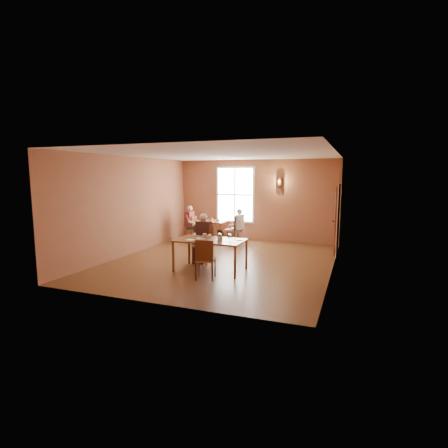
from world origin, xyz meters
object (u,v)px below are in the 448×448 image
(diner_white, at_px, (232,227))
(chair_diner_maroon, at_px, (198,228))
(chair_empty, at_px, (206,259))
(second_table, at_px, (214,231))
(main_table, at_px, (210,255))
(diner_main, at_px, (202,240))
(chair_diner_main, at_px, (203,245))
(diner_maroon, at_px, (198,224))
(chair_diner_white, at_px, (231,229))

(diner_white, xyz_separation_m, chair_diner_maroon, (-1.33, 0.00, -0.14))
(chair_empty, distance_m, diner_white, 4.43)
(chair_diner_maroon, bearing_deg, second_table, 90.00)
(second_table, height_order, diner_white, diner_white)
(main_table, distance_m, diner_main, 0.84)
(main_table, xyz_separation_m, chair_diner_main, (-0.50, 0.65, 0.12))
(main_table, xyz_separation_m, diner_maroon, (-2.08, 3.66, 0.23))
(chair_diner_white, bearing_deg, chair_diner_maroon, 90.00)
(chair_diner_main, distance_m, diner_main, 0.14)
(chair_diner_main, bearing_deg, second_table, -73.27)
(chair_empty, distance_m, diner_maroon, 4.89)
(main_table, relative_size, chair_diner_main, 1.66)
(main_table, height_order, chair_diner_maroon, chair_diner_maroon)
(second_table, bearing_deg, main_table, -69.00)
(diner_main, xyz_separation_m, diner_maroon, (-1.58, 3.04, -0.03))
(chair_diner_main, relative_size, diner_main, 0.79)
(chair_diner_white, xyz_separation_m, diner_maroon, (-1.33, 0.00, 0.13))
(main_table, relative_size, diner_white, 1.44)
(diner_main, distance_m, diner_maroon, 3.43)
(diner_main, height_order, second_table, diner_main)
(diner_white, bearing_deg, main_table, -168.80)
(chair_diner_main, distance_m, chair_diner_maroon, 3.39)
(diner_main, bearing_deg, diner_maroon, -62.47)
(chair_diner_main, relative_size, chair_empty, 1.09)
(main_table, distance_m, chair_empty, 0.70)
(diner_main, relative_size, second_table, 1.51)
(chair_empty, distance_m, chair_diner_white, 4.43)
(main_table, relative_size, chair_diner_white, 1.73)
(diner_main, relative_size, chair_diner_white, 1.32)
(diner_main, distance_m, chair_empty, 1.47)
(chair_empty, xyz_separation_m, diner_white, (-0.90, 4.33, 0.12))
(chair_diner_white, xyz_separation_m, chair_diner_maroon, (-1.30, 0.00, -0.04))
(chair_diner_white, relative_size, diner_maroon, 0.79)
(diner_maroon, bearing_deg, diner_main, 27.53)
(chair_diner_main, relative_size, chair_diner_maroon, 1.14)
(main_table, height_order, chair_diner_white, chair_diner_white)
(chair_diner_white, distance_m, diner_maroon, 1.34)
(main_table, bearing_deg, diner_main, 128.88)
(main_table, relative_size, chair_empty, 1.81)
(chair_diner_white, bearing_deg, diner_main, -175.22)
(diner_main, xyz_separation_m, chair_empty, (0.67, -1.29, -0.18))
(chair_diner_main, xyz_separation_m, chair_empty, (0.67, -1.32, -0.04))
(main_table, distance_m, chair_diner_main, 0.83)
(chair_diner_maroon, bearing_deg, diner_main, 27.09)
(chair_diner_main, xyz_separation_m, chair_diner_white, (-0.25, 3.01, -0.02))
(main_table, distance_m, diner_maroon, 4.22)
(chair_diner_main, bearing_deg, diner_maroon, -62.23)
(chair_empty, xyz_separation_m, second_table, (-1.58, 4.33, -0.09))
(chair_diner_maroon, bearing_deg, chair_diner_main, 27.32)
(main_table, xyz_separation_m, chair_empty, (0.17, -0.67, 0.07))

